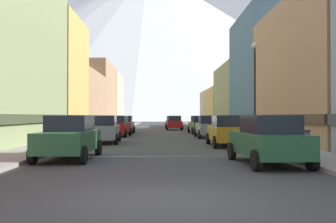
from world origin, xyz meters
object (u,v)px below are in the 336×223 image
car_right_1 (227,131)px  car_right_2 (209,127)px  car_left_1 (103,129)px  car_right_3 (200,125)px  streetlamp_right (255,77)px  car_right_0 (268,140)px  trash_bin_right (304,141)px  potted_plant_0 (59,133)px  pedestrian_0 (261,129)px  potted_plant_1 (274,135)px  car_left_0 (69,137)px  car_driving_0 (172,122)px  car_driving_1 (174,123)px  car_left_3 (124,124)px  car_left_2 (117,126)px

car_right_1 → car_right_2: bearing=90.0°
car_left_1 → car_right_3: 15.08m
streetlamp_right → car_right_1: bearing=171.2°
car_right_0 → trash_bin_right: 4.18m
streetlamp_right → car_right_2: bearing=100.0°
potted_plant_0 → trash_bin_right: bearing=-34.2°
car_right_1 → pedestrian_0: pedestrian_0 is taller
potted_plant_1 → streetlamp_right: bearing=-133.3°
car_left_0 → car_driving_0: (5.40, 41.61, 0.00)m
potted_plant_0 → potted_plant_1: bearing=-9.7°
car_right_2 → car_driving_0: size_ratio=1.00×
car_right_0 → pedestrian_0: bearing=76.8°
car_driving_1 → car_left_0: bearing=-99.4°
car_left_0 → car_right_2: bearing=63.3°
potted_plant_0 → pedestrian_0: (13.25, -1.95, 0.35)m
car_left_0 → car_left_1: bearing=90.0°
car_driving_0 → trash_bin_right: car_driving_0 is taller
trash_bin_right → car_left_3: bearing=114.9°
car_left_3 → car_driving_1: bearing=59.6°
car_right_1 → pedestrian_0: (2.45, 1.95, 0.05)m
car_right_0 → car_right_1: bearing=90.0°
car_right_2 → car_driving_1: bearing=97.2°
trash_bin_right → potted_plant_0: (-13.35, 9.06, -0.04)m
car_right_1 → car_right_0: bearing=-90.0°
car_left_3 → potted_plant_0: car_left_3 is taller
car_left_1 → car_driving_0: same height
car_right_0 → car_right_1: (-0.00, 8.46, 0.00)m
car_left_2 → car_left_1: bearing=-90.0°
car_right_1 → pedestrian_0: bearing=38.6°
car_left_2 → car_left_0: bearing=-90.0°
car_right_3 → car_left_1: bearing=-120.3°
car_left_1 → car_right_0: 13.46m
car_right_0 → streetlamp_right: (1.55, 8.22, 3.09)m
trash_bin_right → potted_plant_0: bearing=145.8°
car_right_0 → car_left_2: bearing=112.0°
car_right_2 → car_driving_1: 17.52m
car_right_0 → potted_plant_1: bearing=72.2°
car_right_2 → car_left_0: bearing=-116.7°
car_right_1 → trash_bin_right: car_right_1 is taller
car_left_1 → pedestrian_0: (10.05, -0.69, 0.05)m
car_right_1 → car_driving_1: bearing=94.8°
car_left_1 → car_right_3: bearing=59.7°
car_left_0 → car_left_2: 16.93m
car_left_2 → car_right_2: (7.60, -1.83, 0.00)m
car_left_0 → streetlamp_right: streetlamp_right is taller
streetlamp_right → car_left_0: bearing=-145.5°
potted_plant_1 → streetlamp_right: 4.17m
potted_plant_1 → car_left_1: bearing=174.0°
car_right_1 → potted_plant_1: car_right_1 is taller
car_left_1 → pedestrian_0: pedestrian_0 is taller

